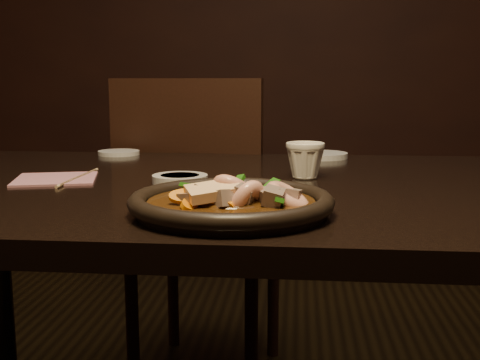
# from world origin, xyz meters

# --- Properties ---
(wall_back) EXTENTS (5.00, 0.02, 2.80)m
(wall_back) POSITION_xyz_m (0.00, 3.00, 1.40)
(wall_back) COLOR #32160E
(wall_back) RESTS_ON floor
(table) EXTENTS (1.60, 0.90, 0.75)m
(table) POSITION_xyz_m (0.00, 0.00, 0.67)
(table) COLOR black
(table) RESTS_ON floor
(chair) EXTENTS (0.50, 0.50, 0.95)m
(chair) POSITION_xyz_m (-0.20, 0.60, 0.52)
(chair) COLOR black
(chair) RESTS_ON floor
(plate) EXTENTS (0.30, 0.30, 0.03)m
(plate) POSITION_xyz_m (-0.01, -0.28, 0.77)
(plate) COLOR black
(plate) RESTS_ON table
(stirfry) EXTENTS (0.21, 0.17, 0.07)m
(stirfry) POSITION_xyz_m (-0.00, -0.29, 0.77)
(stirfry) COLOR #371E0A
(stirfry) RESTS_ON plate
(soy_dish) EXTENTS (0.11, 0.11, 0.01)m
(soy_dish) POSITION_xyz_m (-0.14, -0.02, 0.76)
(soy_dish) COLOR silver
(soy_dish) RESTS_ON table
(saucer_left) EXTENTS (0.11, 0.11, 0.01)m
(saucer_left) POSITION_xyz_m (-0.38, 0.40, 0.76)
(saucer_left) COLOR silver
(saucer_left) RESTS_ON table
(saucer_right) EXTENTS (0.13, 0.13, 0.01)m
(saucer_right) POSITION_xyz_m (0.14, 0.38, 0.76)
(saucer_right) COLOR silver
(saucer_right) RESTS_ON table
(tea_cup) EXTENTS (0.08, 0.08, 0.08)m
(tea_cup) POSITION_xyz_m (0.10, 0.06, 0.79)
(tea_cup) COLOR white
(tea_cup) RESTS_ON table
(chopsticks) EXTENTS (0.01, 0.22, 0.01)m
(chopsticks) POSITION_xyz_m (-0.35, 0.00, 0.75)
(chopsticks) COLOR tan
(chopsticks) RESTS_ON table
(napkin) EXTENTS (0.19, 0.19, 0.00)m
(napkin) POSITION_xyz_m (-0.39, -0.01, 0.75)
(napkin) COLOR #AA6975
(napkin) RESTS_ON table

